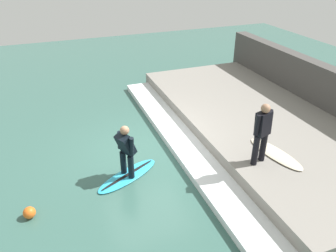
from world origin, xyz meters
TOP-DOWN VIEW (x-y plane):
  - ground_plane at (0.00, 0.00)m, footprint 28.00×28.00m
  - concrete_ledge at (3.80, 0.00)m, footprint 4.40×9.95m
  - back_wall at (6.25, 0.00)m, footprint 0.50×10.45m
  - wave_foam_crest at (1.14, 0.00)m, footprint 0.90×9.45m
  - surfboard_riding at (-0.77, -0.98)m, footprint 1.94×1.36m
  - surfer_riding at (-0.77, -0.98)m, footprint 0.55×0.59m
  - surfer_waiting_near at (2.27, -2.21)m, footprint 0.52×0.35m
  - surfboard_waiting_near at (2.90, -2.09)m, footprint 0.79×1.79m
  - marker_buoy at (-3.15, -1.64)m, footprint 0.27×0.27m

SIDE VIEW (x-z plane):
  - ground_plane at x=0.00m, z-range 0.00..0.00m
  - surfboard_riding at x=-0.77m, z-range 0.00..0.06m
  - wave_foam_crest at x=1.14m, z-range 0.00..0.20m
  - marker_buoy at x=-3.15m, z-range 0.00..0.27m
  - concrete_ledge at x=3.80m, z-range 0.00..0.51m
  - surfboard_waiting_near at x=2.90m, z-range 0.51..0.57m
  - surfer_riding at x=-0.77m, z-range 0.14..1.57m
  - back_wall at x=6.25m, z-range 0.00..1.83m
  - surfer_waiting_near at x=2.27m, z-range 0.61..2.20m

